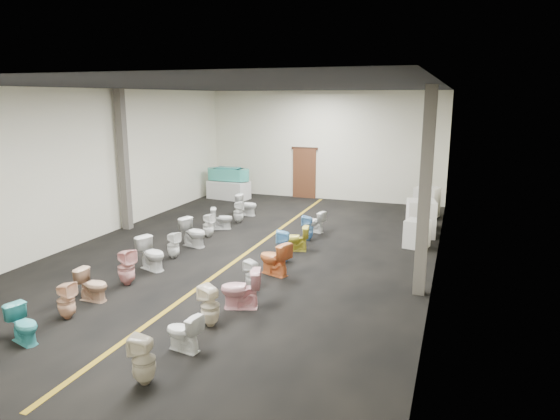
{
  "coord_description": "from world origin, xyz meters",
  "views": [
    {
      "loc": [
        5.37,
        -12.29,
        4.25
      ],
      "look_at": [
        0.59,
        1.0,
        1.04
      ],
      "focal_mm": 32.0,
      "sensor_mm": 36.0,
      "label": 1
    }
  ],
  "objects_px": {
    "toilet_left_9": "(238,212)",
    "toilet_right_3": "(241,289)",
    "toilet_left_0": "(24,324)",
    "toilet_left_10": "(247,205)",
    "toilet_left_8": "(222,218)",
    "toilet_left_4": "(152,254)",
    "display_table": "(229,190)",
    "appliance_crate_d": "(427,202)",
    "appliance_crate_c": "(423,215)",
    "toilet_right_0": "(144,360)",
    "toilet_left_5": "(173,245)",
    "toilet_right_4": "(252,275)",
    "toilet_left_1": "(66,300)",
    "toilet_right_7": "(296,238)",
    "toilet_left_3": "(126,267)",
    "toilet_right_5": "(274,258)",
    "appliance_crate_a": "(417,234)",
    "toilet_right_8": "(308,228)",
    "appliance_crate_b": "(421,218)",
    "toilet_left_6": "(194,233)",
    "toilet_left_2": "(93,285)",
    "toilet_right_1": "(183,332)",
    "toilet_left_7": "(208,225)",
    "toilet_right_9": "(314,221)",
    "toilet_right_2": "(210,306)",
    "toilet_right_6": "(284,246)"
  },
  "relations": [
    {
      "from": "toilet_left_7",
      "to": "toilet_right_4",
      "type": "relative_size",
      "value": 1.09
    },
    {
      "from": "appliance_crate_c",
      "to": "toilet_right_0",
      "type": "xyz_separation_m",
      "value": [
        -3.26,
        -11.03,
        -0.01
      ]
    },
    {
      "from": "toilet_right_0",
      "to": "appliance_crate_c",
      "type": "bearing_deg",
      "value": 153.92
    },
    {
      "from": "display_table",
      "to": "toilet_left_7",
      "type": "xyz_separation_m",
      "value": [
        1.98,
        -5.62,
        -0.01
      ]
    },
    {
      "from": "toilet_left_9",
      "to": "toilet_right_3",
      "type": "xyz_separation_m",
      "value": [
        3.01,
        -6.51,
        0.03
      ]
    },
    {
      "from": "toilet_left_10",
      "to": "toilet_right_9",
      "type": "bearing_deg",
      "value": -114.69
    },
    {
      "from": "toilet_right_7",
      "to": "display_table",
      "type": "bearing_deg",
      "value": -153.4
    },
    {
      "from": "display_table",
      "to": "appliance_crate_d",
      "type": "xyz_separation_m",
      "value": [
        8.16,
        -0.63,
        0.16
      ]
    },
    {
      "from": "toilet_left_9",
      "to": "toilet_right_0",
      "type": "relative_size",
      "value": 0.97
    },
    {
      "from": "toilet_left_6",
      "to": "toilet_right_8",
      "type": "xyz_separation_m",
      "value": [
        2.94,
        1.71,
        -0.03
      ]
    },
    {
      "from": "toilet_left_10",
      "to": "toilet_left_8",
      "type": "bearing_deg",
      "value": -179.27
    },
    {
      "from": "toilet_left_1",
      "to": "toilet_left_8",
      "type": "relative_size",
      "value": 1.05
    },
    {
      "from": "toilet_left_0",
      "to": "toilet_left_10",
      "type": "bearing_deg",
      "value": 17.41
    },
    {
      "from": "appliance_crate_b",
      "to": "toilet_left_0",
      "type": "bearing_deg",
      "value": -122.38
    },
    {
      "from": "toilet_left_10",
      "to": "toilet_right_3",
      "type": "relative_size",
      "value": 0.92
    },
    {
      "from": "appliance_crate_c",
      "to": "toilet_left_9",
      "type": "height_order",
      "value": "appliance_crate_c"
    },
    {
      "from": "toilet_left_7",
      "to": "toilet_left_9",
      "type": "xyz_separation_m",
      "value": [
        0.14,
        1.94,
        0.01
      ]
    },
    {
      "from": "toilet_right_1",
      "to": "toilet_right_2",
      "type": "xyz_separation_m",
      "value": [
        -0.0,
        0.99,
        0.06
      ]
    },
    {
      "from": "toilet_left_8",
      "to": "toilet_right_7",
      "type": "xyz_separation_m",
      "value": [
        3.03,
        -1.44,
        0.0
      ]
    },
    {
      "from": "appliance_crate_b",
      "to": "toilet_right_8",
      "type": "distance_m",
      "value": 3.56
    },
    {
      "from": "toilet_left_8",
      "to": "toilet_right_9",
      "type": "distance_m",
      "value": 3.04
    },
    {
      "from": "appliance_crate_b",
      "to": "toilet_right_6",
      "type": "distance_m",
      "value": 4.93
    },
    {
      "from": "appliance_crate_b",
      "to": "appliance_crate_d",
      "type": "bearing_deg",
      "value": 90.0
    },
    {
      "from": "toilet_right_8",
      "to": "appliance_crate_b",
      "type": "bearing_deg",
      "value": 112.02
    },
    {
      "from": "toilet_left_3",
      "to": "toilet_right_3",
      "type": "bearing_deg",
      "value": -83.12
    },
    {
      "from": "appliance_crate_b",
      "to": "display_table",
      "type": "bearing_deg",
      "value": 157.82
    },
    {
      "from": "display_table",
      "to": "toilet_right_7",
      "type": "distance_m",
      "value": 7.85
    },
    {
      "from": "toilet_right_0",
      "to": "appliance_crate_a",
      "type": "bearing_deg",
      "value": 149.7
    },
    {
      "from": "toilet_left_5",
      "to": "toilet_right_4",
      "type": "distance_m",
      "value": 3.16
    },
    {
      "from": "toilet_left_0",
      "to": "toilet_left_8",
      "type": "relative_size",
      "value": 0.96
    },
    {
      "from": "toilet_left_7",
      "to": "toilet_right_0",
      "type": "relative_size",
      "value": 0.94
    },
    {
      "from": "toilet_right_1",
      "to": "toilet_left_3",
      "type": "bearing_deg",
      "value": -119.44
    },
    {
      "from": "toilet_right_1",
      "to": "toilet_right_7",
      "type": "bearing_deg",
      "value": -171.47
    },
    {
      "from": "appliance_crate_d",
      "to": "toilet_left_1",
      "type": "height_order",
      "value": "appliance_crate_d"
    },
    {
      "from": "toilet_left_8",
      "to": "toilet_right_0",
      "type": "height_order",
      "value": "toilet_right_0"
    },
    {
      "from": "toilet_left_0",
      "to": "toilet_right_6",
      "type": "xyz_separation_m",
      "value": [
        2.85,
        5.73,
        0.09
      ]
    },
    {
      "from": "appliance_crate_a",
      "to": "toilet_left_2",
      "type": "relative_size",
      "value": 1.15
    },
    {
      "from": "toilet_right_8",
      "to": "toilet_right_0",
      "type": "bearing_deg",
      "value": -5.79
    },
    {
      "from": "toilet_right_8",
      "to": "toilet_left_3",
      "type": "bearing_deg",
      "value": -35.41
    },
    {
      "from": "appliance_crate_a",
      "to": "toilet_right_4",
      "type": "xyz_separation_m",
      "value": [
        -3.22,
        -4.56,
        -0.06
      ]
    },
    {
      "from": "toilet_left_6",
      "to": "toilet_left_9",
      "type": "xyz_separation_m",
      "value": [
        0.06,
        2.98,
        -0.03
      ]
    },
    {
      "from": "toilet_left_3",
      "to": "toilet_left_2",
      "type": "bearing_deg",
      "value": -173.69
    },
    {
      "from": "toilet_right_5",
      "to": "toilet_right_7",
      "type": "bearing_deg",
      "value": -157.65
    },
    {
      "from": "display_table",
      "to": "toilet_left_10",
      "type": "distance_m",
      "value": 3.22
    },
    {
      "from": "toilet_left_3",
      "to": "display_table",
      "type": "bearing_deg",
      "value": 24.71
    },
    {
      "from": "toilet_left_4",
      "to": "toilet_right_3",
      "type": "bearing_deg",
      "value": -95.25
    },
    {
      "from": "toilet_left_6",
      "to": "toilet_left_7",
      "type": "bearing_deg",
      "value": 18.04
    },
    {
      "from": "toilet_right_3",
      "to": "toilet_left_4",
      "type": "bearing_deg",
      "value": -132.32
    },
    {
      "from": "toilet_right_0",
      "to": "toilet_left_0",
      "type": "bearing_deg",
      "value": -107.78
    },
    {
      "from": "toilet_left_8",
      "to": "toilet_right_9",
      "type": "height_order",
      "value": "toilet_left_8"
    }
  ]
}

